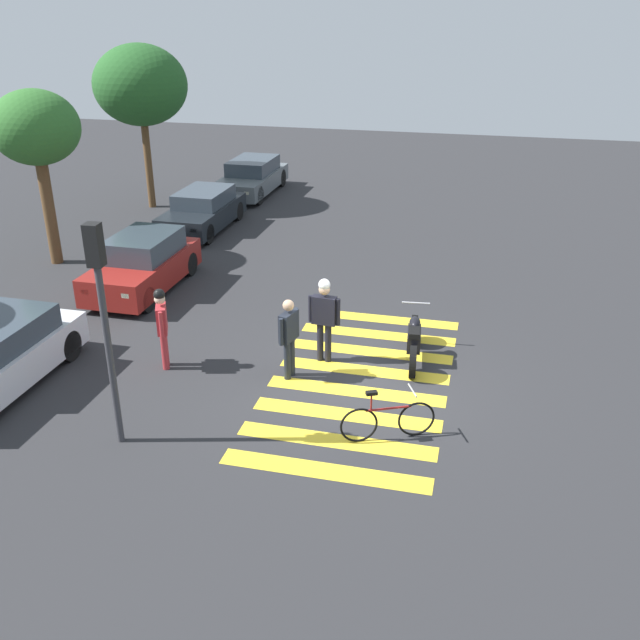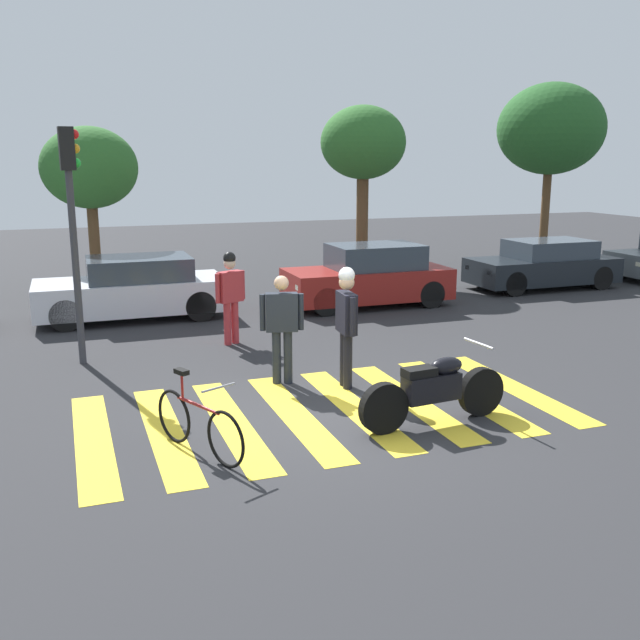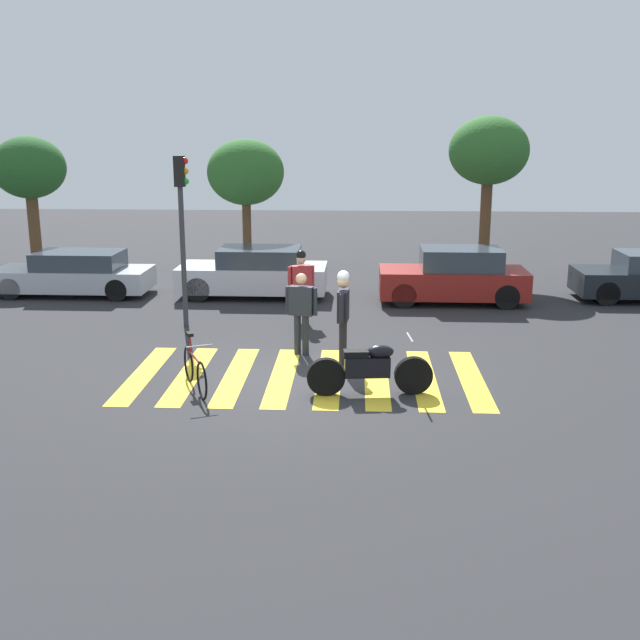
{
  "view_description": "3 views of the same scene",
  "coord_description": "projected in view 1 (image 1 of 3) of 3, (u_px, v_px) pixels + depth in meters",
  "views": [
    {
      "loc": [
        -12.54,
        -2.2,
        7.18
      ],
      "look_at": [
        0.17,
        0.9,
        1.2
      ],
      "focal_mm": 39.56,
      "sensor_mm": 36.0,
      "label": 1
    },
    {
      "loc": [
        -3.33,
        -8.91,
        3.5
      ],
      "look_at": [
        0.45,
        1.47,
        0.98
      ],
      "focal_mm": 39.82,
      "sensor_mm": 36.0,
      "label": 2
    },
    {
      "loc": [
        0.96,
        -13.93,
        4.65
      ],
      "look_at": [
        0.23,
        0.82,
        0.92
      ],
      "focal_mm": 43.01,
      "sensor_mm": 36.0,
      "label": 3
    }
  ],
  "objects": [
    {
      "name": "street_tree_far",
      "position": [
        36.0,
        130.0,
        19.46
      ],
      "size": [
        2.43,
        2.43,
        4.98
      ],
      "color": "brown",
      "rests_on": "ground_plane"
    },
    {
      "name": "car_maroon_wagon",
      "position": [
        143.0,
        264.0,
        18.84
      ],
      "size": [
        3.95,
        1.71,
        1.49
      ],
      "color": "black",
      "rests_on": "ground_plane"
    },
    {
      "name": "officer_on_foot",
      "position": [
        289.0,
        334.0,
        14.27
      ],
      "size": [
        0.67,
        0.32,
        1.74
      ],
      "color": "#1E232D",
      "rests_on": "ground_plane"
    },
    {
      "name": "car_grey_coupe",
      "position": [
        252.0,
        177.0,
        28.22
      ],
      "size": [
        4.44,
        1.79,
        1.37
      ],
      "color": "black",
      "rests_on": "ground_plane"
    },
    {
      "name": "crosswalk_stripes",
      "position": [
        360.0,
        380.0,
        14.54
      ],
      "size": [
        6.75,
        3.6,
        0.01
      ],
      "color": "yellow",
      "rests_on": "ground_plane"
    },
    {
      "name": "officer_by_motorcycle",
      "position": [
        324.0,
        314.0,
        14.88
      ],
      "size": [
        0.25,
        0.7,
        1.9
      ],
      "color": "black",
      "rests_on": "ground_plane"
    },
    {
      "name": "traffic_light_pole",
      "position": [
        102.0,
        301.0,
        11.45
      ],
      "size": [
        0.34,
        0.26,
        4.01
      ],
      "color": "#38383D",
      "rests_on": "ground_plane"
    },
    {
      "name": "pedestrian_bystander",
      "position": [
        162.0,
        323.0,
        14.66
      ],
      "size": [
        0.63,
        0.38,
        1.79
      ],
      "color": "#B22D33",
      "rests_on": "ground_plane"
    },
    {
      "name": "car_black_suv",
      "position": [
        203.0,
        211.0,
        23.84
      ],
      "size": [
        4.09,
        1.71,
        1.33
      ],
      "color": "black",
      "rests_on": "ground_plane"
    },
    {
      "name": "ground_plane",
      "position": [
        360.0,
        381.0,
        14.54
      ],
      "size": [
        60.0,
        60.0,
        0.0
      ],
      "primitive_type": "plane",
      "color": "#2B2B2D"
    },
    {
      "name": "leaning_bicycle",
      "position": [
        387.0,
        420.0,
        12.47
      ],
      "size": [
        0.78,
        1.6,
        1.0
      ],
      "color": "black",
      "rests_on": "ground_plane"
    },
    {
      "name": "street_tree_end",
      "position": [
        140.0,
        86.0,
        24.88
      ],
      "size": [
        3.31,
        3.31,
        5.81
      ],
      "color": "brown",
      "rests_on": "ground_plane"
    },
    {
      "name": "police_motorcycle",
      "position": [
        414.0,
        340.0,
        15.2
      ],
      "size": [
        2.25,
        0.62,
        1.06
      ],
      "color": "black",
      "rests_on": "ground_plane"
    }
  ]
}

